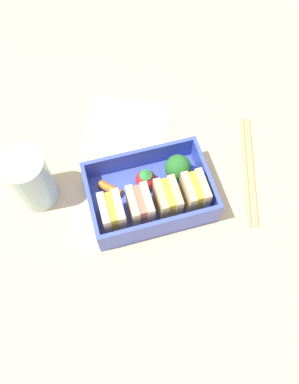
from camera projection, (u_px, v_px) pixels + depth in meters
The scene contains 13 objects.
ground_plane at pixel (150, 202), 58.66cm from camera, with size 120.00×120.00×2.00cm, color #E3BE8A.
bento_tray at pixel (150, 198), 57.22cm from camera, with size 18.00×12.35×1.20cm, color #4358CA.
bento_rim at pixel (150, 191), 54.91cm from camera, with size 18.00×12.35×3.96cm.
sandwich_left at pixel (194, 193), 53.99cm from camera, with size 3.14×4.75×5.34cm.
sandwich_center_left at pixel (168, 199), 53.52cm from camera, with size 3.14×4.75×5.34cm.
sandwich_center at pixel (140, 206), 53.04cm from camera, with size 3.14×4.75×5.34cm.
sandwich_center_right at pixel (112, 213), 52.56cm from camera, with size 3.14×4.75×5.34cm.
broccoli_floret at pixel (178, 168), 55.81cm from camera, with size 3.93×3.93×4.71cm.
strawberry_far_left at pixel (144, 180), 56.01cm from camera, with size 3.16×3.16×3.76cm.
carrot_stick_far_left at pixel (110, 189), 56.55cm from camera, with size 1.28×1.28×3.66cm, color orange.
chopstick_pair at pixel (249, 168), 59.83cm from camera, with size 7.87×19.40×0.70cm.
drinking_glass at pixel (30, 180), 53.87cm from camera, with size 6.30×6.30×9.57cm, color silver.
folded_napkin at pixel (125, 127), 63.57cm from camera, with size 13.63×11.76×0.40cm, color white.
Camera 1 is at (6.52, 23.61, 52.32)cm, focal length 35.00 mm.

